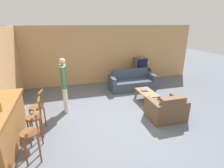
% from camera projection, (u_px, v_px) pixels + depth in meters
% --- Properties ---
extents(ground_plane, '(24.00, 24.00, 0.00)m').
position_uv_depth(ground_plane, '(123.00, 120.00, 5.15)').
color(ground_plane, '#565B66').
extents(wall_back, '(9.40, 0.08, 2.60)m').
position_uv_depth(wall_back, '(98.00, 55.00, 7.92)').
color(wall_back, tan).
rests_on(wall_back, ground_plane).
extents(wall_left, '(0.08, 8.54, 2.60)m').
position_uv_depth(wall_left, '(2.00, 74.00, 5.01)').
color(wall_left, tan).
rests_on(wall_left, ground_plane).
extents(bar_counter, '(0.55, 2.11, 1.04)m').
position_uv_depth(bar_counter, '(4.00, 128.00, 3.84)').
color(bar_counter, brown).
rests_on(bar_counter, ground_plane).
extents(bar_chair_near, '(0.42, 0.42, 1.10)m').
position_uv_depth(bar_chair_near, '(31.00, 136.00, 3.46)').
color(bar_chair_near, brown).
rests_on(bar_chair_near, ground_plane).
extents(bar_chair_mid, '(0.37, 0.37, 1.10)m').
position_uv_depth(bar_chair_mid, '(35.00, 120.00, 4.02)').
color(bar_chair_mid, brown).
rests_on(bar_chair_mid, ground_plane).
extents(bar_chair_far, '(0.44, 0.44, 1.10)m').
position_uv_depth(bar_chair_far, '(38.00, 110.00, 4.49)').
color(bar_chair_far, brown).
rests_on(bar_chair_far, ground_plane).
extents(couch_far, '(1.93, 0.83, 0.80)m').
position_uv_depth(couch_far, '(132.00, 82.00, 7.48)').
color(couch_far, '#384251').
rests_on(couch_far, ground_plane).
extents(armchair_near, '(1.03, 0.79, 0.78)m').
position_uv_depth(armchair_near, '(167.00, 110.00, 5.11)').
color(armchair_near, brown).
rests_on(armchair_near, ground_plane).
extents(coffee_table, '(0.53, 0.97, 0.38)m').
position_uv_depth(coffee_table, '(147.00, 93.00, 6.23)').
color(coffee_table, brown).
rests_on(coffee_table, ground_plane).
extents(tv_unit, '(0.95, 0.47, 0.63)m').
position_uv_depth(tv_unit, '(140.00, 75.00, 8.46)').
color(tv_unit, '#2D2319').
rests_on(tv_unit, ground_plane).
extents(tv, '(0.58, 0.42, 0.53)m').
position_uv_depth(tv, '(140.00, 63.00, 8.26)').
color(tv, '#4C4C4C').
rests_on(tv, tv_unit).
extents(book_on_table, '(0.25, 0.20, 0.03)m').
position_uv_depth(book_on_table, '(144.00, 90.00, 6.29)').
color(book_on_table, navy).
rests_on(book_on_table, coffee_table).
extents(table_lamp, '(0.25, 0.25, 0.44)m').
position_uv_depth(table_lamp, '(147.00, 61.00, 8.33)').
color(table_lamp, brown).
rests_on(table_lamp, tv_unit).
extents(person_by_window, '(0.19, 0.59, 1.73)m').
position_uv_depth(person_by_window, '(64.00, 82.00, 5.33)').
color(person_by_window, silver).
rests_on(person_by_window, ground_plane).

